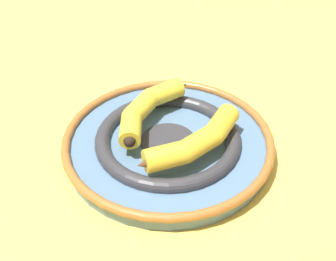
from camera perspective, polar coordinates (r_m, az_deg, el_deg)
ground_plane at (r=0.69m, az=2.16°, el=-2.69°), size 2.80×2.80×0.00m
decorative_bowl at (r=0.68m, az=0.00°, el=-1.53°), size 0.31×0.31×0.04m
banana_a at (r=0.69m, az=-2.58°, el=2.81°), size 0.06×0.17×0.03m
banana_b at (r=0.63m, az=3.29°, el=-1.40°), size 0.08×0.18×0.03m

